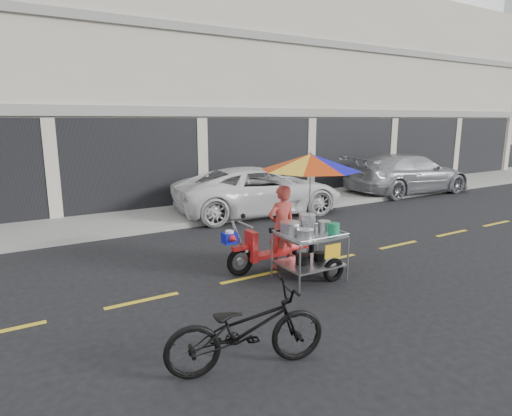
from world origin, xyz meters
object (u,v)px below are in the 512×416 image
white_pickup (259,190)px  silver_pickup (408,174)px  near_bicycle (246,329)px  food_vendor_rig (299,198)px

white_pickup → silver_pickup: bearing=-81.9°
silver_pickup → near_bicycle: (-11.41, -7.19, -0.27)m
white_pickup → silver_pickup: 6.89m
silver_pickup → near_bicycle: bearing=125.6°
near_bicycle → silver_pickup: bearing=-44.5°
near_bicycle → food_vendor_rig: (2.40, 2.23, 0.96)m
silver_pickup → near_bicycle: size_ratio=2.80×
white_pickup → near_bicycle: size_ratio=2.72×
silver_pickup → near_bicycle: 13.50m
food_vendor_rig → silver_pickup: bearing=29.6°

